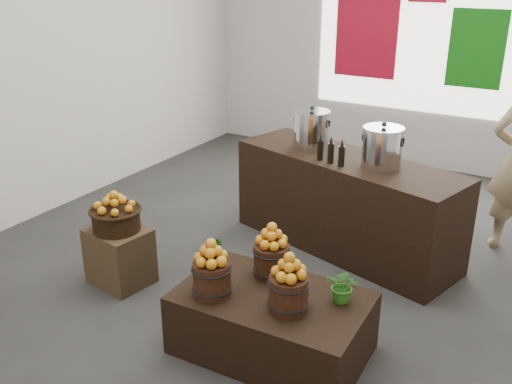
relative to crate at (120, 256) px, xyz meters
The scene contains 21 objects.
ground 1.61m from the crate, 45.04° to the left, with size 7.00×7.00×0.00m, color #333331.
back_wall 5.07m from the crate, 76.35° to the left, with size 6.00×0.04×4.00m, color beige.
back_opening 5.12m from the crate, 72.83° to the left, with size 3.20×0.02×2.40m, color white.
deco_red_left 4.90m from the crate, 83.51° to the left, with size 0.90×0.04×1.40m, color #A30C23.
deco_green_right 5.22m from the crate, 66.24° to the left, with size 0.70×0.04×1.00m, color #126710.
crate is the anchor object (origin of this frame).
wicker_basket 0.36m from the crate, ahead, with size 0.42×0.42×0.19m, color black.
apples_in_basket 0.54m from the crate, ahead, with size 0.33×0.33×0.18m, color #A90A05, non-canonical shape.
display_table 1.69m from the crate, ahead, with size 1.39×0.85×0.48m, color black.
apple_bucket_front_left 1.39m from the crate, 16.27° to the right, with size 0.28×0.28×0.26m, color #391A0F.
apples_in_bucket_front_left 1.46m from the crate, 16.27° to the right, with size 0.21×0.21×0.19m, color #A90A05, non-canonical shape.
apple_bucket_front_right 1.92m from the crate, ahead, with size 0.28×0.28×0.26m, color #391A0F.
apples_in_bucket_front_right 1.97m from the crate, ahead, with size 0.21×0.21×0.19m, color #A90A05, non-canonical shape.
apple_bucket_rear 1.57m from the crate, ahead, with size 0.28×0.28×0.26m, color #391A0F.
apples_in_bucket_rear 1.64m from the crate, ahead, with size 0.21×0.21×0.19m, color #A90A05, non-canonical shape.
herb_garnish_right 2.18m from the crate, ahead, with size 0.23×0.20×0.26m, color #266A16.
herb_garnish_left 1.11m from the crate, ahead, with size 0.14×0.11×0.26m, color #266A16.
counter 2.26m from the crate, 48.61° to the left, with size 2.36×0.75×0.97m, color black.
stock_pot_left 2.26m from the crate, 60.65° to the left, with size 0.36×0.36×0.36m, color silver.
stock_pot_center 2.59m from the crate, 40.64° to the left, with size 0.36×0.36×0.36m, color silver.
oil_cruets 2.20m from the crate, 45.71° to the left, with size 0.26×0.06×0.27m, color black, non-canonical shape.
Camera 1 is at (2.28, -4.43, 2.74)m, focal length 40.00 mm.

